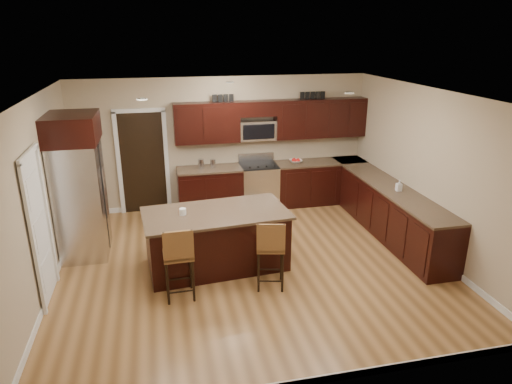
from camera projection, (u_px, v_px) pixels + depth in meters
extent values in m
plane|color=olive|center=(251.00, 264.00, 7.36)|extent=(6.00, 6.00, 0.00)
plane|color=silver|center=(251.00, 94.00, 6.45)|extent=(6.00, 6.00, 0.00)
plane|color=tan|center=(224.00, 143.00, 9.43)|extent=(6.00, 0.00, 6.00)
plane|color=tan|center=(39.00, 200.00, 6.29)|extent=(0.00, 5.50, 5.50)
plane|color=tan|center=(429.00, 172.00, 7.51)|extent=(0.00, 5.50, 5.50)
cube|color=black|center=(210.00, 190.00, 9.39)|extent=(1.30, 0.60, 0.88)
cube|color=black|center=(319.00, 183.00, 9.87)|extent=(1.94, 0.60, 0.88)
cube|color=black|center=(392.00, 214.00, 8.20)|extent=(0.60, 3.35, 0.88)
cube|color=brown|center=(209.00, 169.00, 9.24)|extent=(1.30, 0.63, 0.04)
cube|color=brown|center=(320.00, 162.00, 9.72)|extent=(1.94, 0.63, 0.04)
cube|color=brown|center=(395.00, 190.00, 8.04)|extent=(0.63, 3.35, 0.04)
cube|color=black|center=(207.00, 123.00, 9.05)|extent=(1.30, 0.33, 0.80)
cube|color=black|center=(320.00, 118.00, 9.54)|extent=(1.94, 0.33, 0.80)
cube|color=black|center=(257.00, 108.00, 9.18)|extent=(0.76, 0.33, 0.30)
cube|color=silver|center=(259.00, 186.00, 9.60)|extent=(0.76, 0.64, 0.90)
cube|color=black|center=(259.00, 166.00, 9.44)|extent=(0.76, 0.60, 0.03)
cube|color=black|center=(262.00, 191.00, 9.32)|extent=(0.65, 0.01, 0.45)
cube|color=silver|center=(256.00, 157.00, 9.65)|extent=(0.76, 0.05, 0.18)
cube|color=silver|center=(257.00, 130.00, 9.35)|extent=(0.76, 0.31, 0.40)
cube|color=black|center=(143.00, 163.00, 9.19)|extent=(0.85, 0.03, 2.06)
cube|color=white|center=(39.00, 230.00, 6.13)|extent=(0.03, 0.80, 2.04)
cube|color=black|center=(217.00, 240.00, 7.17)|extent=(2.19, 1.23, 0.88)
cube|color=brown|center=(216.00, 213.00, 7.01)|extent=(2.30, 1.34, 0.04)
cube|color=black|center=(217.00, 263.00, 7.30)|extent=(2.10, 1.15, 0.09)
cube|color=olive|center=(178.00, 254.00, 6.25)|extent=(0.41, 0.41, 0.06)
cube|color=olive|center=(178.00, 246.00, 6.01)|extent=(0.41, 0.05, 0.43)
cylinder|color=black|center=(167.00, 284.00, 6.17)|extent=(0.03, 0.03, 0.63)
cylinder|color=black|center=(193.00, 281.00, 6.24)|extent=(0.03, 0.03, 0.63)
cylinder|color=black|center=(167.00, 272.00, 6.49)|extent=(0.03, 0.03, 0.63)
cylinder|color=black|center=(191.00, 269.00, 6.56)|extent=(0.03, 0.03, 0.63)
cube|color=olive|center=(270.00, 246.00, 6.52)|extent=(0.47, 0.47, 0.06)
cube|color=olive|center=(271.00, 238.00, 6.28)|extent=(0.40, 0.12, 0.43)
cylinder|color=black|center=(262.00, 274.00, 6.44)|extent=(0.03, 0.03, 0.61)
cylinder|color=black|center=(285.00, 271.00, 6.51)|extent=(0.03, 0.03, 0.61)
cylinder|color=black|center=(256.00, 263.00, 6.76)|extent=(0.03, 0.03, 0.61)
cylinder|color=black|center=(278.00, 260.00, 6.82)|extent=(0.03, 0.03, 0.61)
cube|color=silver|center=(81.00, 200.00, 7.42)|extent=(0.72, 0.96, 1.91)
cube|color=black|center=(104.00, 198.00, 7.49)|extent=(0.01, 0.02, 1.81)
cylinder|color=silver|center=(105.00, 194.00, 7.39)|extent=(0.02, 0.02, 0.85)
cylinder|color=silver|center=(106.00, 191.00, 7.54)|extent=(0.02, 0.02, 0.85)
cube|color=black|center=(71.00, 128.00, 7.03)|extent=(0.78, 1.02, 0.44)
cube|color=brown|center=(266.00, 230.00, 8.59)|extent=(0.95, 0.77, 0.01)
imported|color=silver|center=(296.00, 161.00, 9.59)|extent=(0.27, 0.27, 0.06)
imported|color=#B2B2B2|center=(399.00, 185.00, 7.90)|extent=(0.09, 0.09, 0.20)
cylinder|color=silver|center=(201.00, 164.00, 9.16)|extent=(0.12, 0.12, 0.19)
cylinder|color=silver|center=(213.00, 164.00, 9.21)|extent=(0.11, 0.11, 0.18)
cylinder|color=white|center=(183.00, 212.00, 6.89)|extent=(0.10, 0.10, 0.10)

